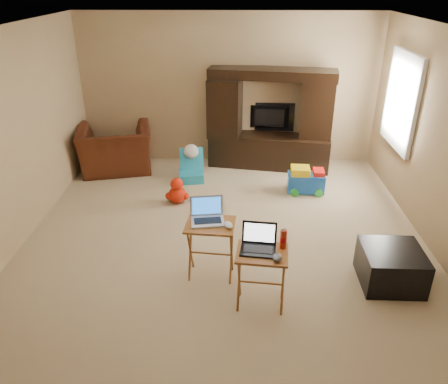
{
  "coord_description": "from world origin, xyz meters",
  "views": [
    {
      "loc": [
        0.12,
        -4.6,
        2.99
      ],
      "look_at": [
        0.0,
        -0.2,
        0.8
      ],
      "focal_mm": 35.0,
      "sensor_mm": 36.0,
      "label": 1
    }
  ],
  "objects_px": {
    "entertainment_center": "(270,120)",
    "laptop_right": "(258,240)",
    "ottoman": "(391,267)",
    "water_bottle": "(283,239)",
    "television": "(269,118)",
    "plush_toy": "(177,190)",
    "tray_table_right": "(261,279)",
    "laptop_left": "(207,212)",
    "mouse_left": "(228,225)",
    "push_toy": "(306,179)",
    "mouse_right": "(277,258)",
    "tray_table_left": "(211,250)",
    "recliner": "(115,149)",
    "child_rocker": "(191,166)"
  },
  "relations": [
    {
      "from": "entertainment_center",
      "to": "laptop_right",
      "type": "xyz_separation_m",
      "value": [
        -0.35,
        -3.59,
        -0.08
      ]
    },
    {
      "from": "ottoman",
      "to": "water_bottle",
      "type": "bearing_deg",
      "value": -164.86
    },
    {
      "from": "television",
      "to": "plush_toy",
      "type": "relative_size",
      "value": 2.14
    },
    {
      "from": "plush_toy",
      "to": "tray_table_right",
      "type": "height_order",
      "value": "tray_table_right"
    },
    {
      "from": "television",
      "to": "laptop_left",
      "type": "relative_size",
      "value": 2.44
    },
    {
      "from": "tray_table_right",
      "to": "mouse_left",
      "type": "relative_size",
      "value": 4.73
    },
    {
      "from": "ottoman",
      "to": "water_bottle",
      "type": "height_order",
      "value": "water_bottle"
    },
    {
      "from": "television",
      "to": "push_toy",
      "type": "xyz_separation_m",
      "value": [
        0.5,
        -1.22,
        -0.59
      ]
    },
    {
      "from": "television",
      "to": "tray_table_right",
      "type": "distance_m",
      "value": 3.85
    },
    {
      "from": "ottoman",
      "to": "tray_table_right",
      "type": "relative_size",
      "value": 0.98
    },
    {
      "from": "mouse_right",
      "to": "water_bottle",
      "type": "relative_size",
      "value": 0.66
    },
    {
      "from": "tray_table_left",
      "to": "mouse_left",
      "type": "relative_size",
      "value": 4.92
    },
    {
      "from": "tray_table_right",
      "to": "mouse_right",
      "type": "distance_m",
      "value": 0.39
    },
    {
      "from": "recliner",
      "to": "television",
      "type": "bearing_deg",
      "value": 176.68
    },
    {
      "from": "plush_toy",
      "to": "television",
      "type": "bearing_deg",
      "value": 48.93
    },
    {
      "from": "ottoman",
      "to": "tray_table_right",
      "type": "bearing_deg",
      "value": -163.89
    },
    {
      "from": "plush_toy",
      "to": "water_bottle",
      "type": "xyz_separation_m",
      "value": [
        1.3,
        -2.11,
        0.54
      ]
    },
    {
      "from": "mouse_left",
      "to": "tray_table_left",
      "type": "bearing_deg",
      "value": 159.78
    },
    {
      "from": "television",
      "to": "child_rocker",
      "type": "relative_size",
      "value": 1.67
    },
    {
      "from": "television",
      "to": "mouse_left",
      "type": "xyz_separation_m",
      "value": [
        -0.64,
        -3.41,
        -0.11
      ]
    },
    {
      "from": "child_rocker",
      "to": "push_toy",
      "type": "relative_size",
      "value": 0.91
    },
    {
      "from": "mouse_left",
      "to": "water_bottle",
      "type": "relative_size",
      "value": 0.69
    },
    {
      "from": "television",
      "to": "tray_table_right",
      "type": "xyz_separation_m",
      "value": [
        -0.31,
        -3.81,
        -0.48
      ]
    },
    {
      "from": "ottoman",
      "to": "laptop_left",
      "type": "distance_m",
      "value": 2.05
    },
    {
      "from": "plush_toy",
      "to": "laptop_right",
      "type": "bearing_deg",
      "value": -63.9
    },
    {
      "from": "recliner",
      "to": "child_rocker",
      "type": "xyz_separation_m",
      "value": [
        1.3,
        -0.39,
        -0.13
      ]
    },
    {
      "from": "entertainment_center",
      "to": "plush_toy",
      "type": "height_order",
      "value": "entertainment_center"
    },
    {
      "from": "child_rocker",
      "to": "water_bottle",
      "type": "xyz_separation_m",
      "value": [
        1.17,
        -2.89,
        0.48
      ]
    },
    {
      "from": "tray_table_left",
      "to": "mouse_right",
      "type": "height_order",
      "value": "mouse_right"
    },
    {
      "from": "laptop_left",
      "to": "mouse_left",
      "type": "distance_m",
      "value": 0.26
    },
    {
      "from": "laptop_left",
      "to": "plush_toy",
      "type": "bearing_deg",
      "value": 100.15
    },
    {
      "from": "push_toy",
      "to": "water_bottle",
      "type": "height_order",
      "value": "water_bottle"
    },
    {
      "from": "child_rocker",
      "to": "plush_toy",
      "type": "distance_m",
      "value": 0.79
    },
    {
      "from": "entertainment_center",
      "to": "laptop_right",
      "type": "height_order",
      "value": "entertainment_center"
    },
    {
      "from": "entertainment_center",
      "to": "tray_table_left",
      "type": "height_order",
      "value": "entertainment_center"
    },
    {
      "from": "recliner",
      "to": "laptop_right",
      "type": "relative_size",
      "value": 3.51
    },
    {
      "from": "laptop_left",
      "to": "television",
      "type": "bearing_deg",
      "value": 67.36
    },
    {
      "from": "television",
      "to": "tray_table_right",
      "type": "height_order",
      "value": "television"
    },
    {
      "from": "push_toy",
      "to": "plush_toy",
      "type": "bearing_deg",
      "value": -165.12
    },
    {
      "from": "entertainment_center",
      "to": "water_bottle",
      "type": "bearing_deg",
      "value": -82.54
    },
    {
      "from": "laptop_right",
      "to": "water_bottle",
      "type": "height_order",
      "value": "laptop_right"
    },
    {
      "from": "child_rocker",
      "to": "laptop_left",
      "type": "relative_size",
      "value": 1.46
    },
    {
      "from": "plush_toy",
      "to": "mouse_left",
      "type": "xyz_separation_m",
      "value": [
        0.77,
        -1.78,
        0.49
      ]
    },
    {
      "from": "mouse_left",
      "to": "mouse_right",
      "type": "distance_m",
      "value": 0.7
    },
    {
      "from": "tray_table_right",
      "to": "laptop_right",
      "type": "bearing_deg",
      "value": 159.48
    },
    {
      "from": "recliner",
      "to": "plush_toy",
      "type": "xyz_separation_m",
      "value": [
        1.17,
        -1.17,
        -0.18
      ]
    },
    {
      "from": "entertainment_center",
      "to": "laptop_right",
      "type": "distance_m",
      "value": 3.61
    },
    {
      "from": "tray_table_left",
      "to": "mouse_left",
      "type": "height_order",
      "value": "mouse_left"
    },
    {
      "from": "ottoman",
      "to": "laptop_right",
      "type": "height_order",
      "value": "laptop_right"
    },
    {
      "from": "laptop_left",
      "to": "mouse_right",
      "type": "xyz_separation_m",
      "value": [
        0.68,
        -0.62,
        -0.12
      ]
    }
  ]
}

